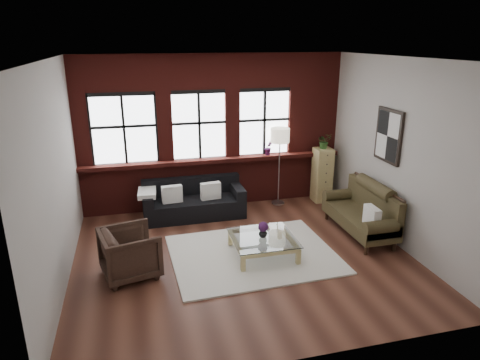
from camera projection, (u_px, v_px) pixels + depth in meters
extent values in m
plane|color=#49251B|center=(243.00, 256.00, 7.18)|extent=(5.50, 5.50, 0.00)
plane|color=white|center=(244.00, 59.00, 6.16)|extent=(5.50, 5.50, 0.00)
plane|color=#B2ADA5|center=(213.00, 132.00, 8.97)|extent=(5.50, 0.00, 5.50)
plane|color=#B2ADA5|center=(305.00, 232.00, 4.37)|extent=(5.50, 0.00, 5.50)
plane|color=#B2ADA5|center=(55.00, 179.00, 6.03)|extent=(0.00, 5.00, 5.00)
plane|color=#B2ADA5|center=(399.00, 154.00, 7.31)|extent=(0.00, 5.00, 5.00)
cube|color=#5C1A15|center=(215.00, 160.00, 9.01)|extent=(5.50, 0.30, 0.08)
cube|color=silver|center=(253.00, 254.00, 7.22)|extent=(2.77, 2.21, 0.03)
cube|color=white|center=(172.00, 194.00, 8.43)|extent=(0.41, 0.17, 0.34)
cube|color=white|center=(211.00, 191.00, 8.61)|extent=(0.41, 0.19, 0.34)
cube|color=white|center=(372.00, 216.00, 7.30)|extent=(0.15, 0.38, 0.34)
imported|color=black|center=(130.00, 253.00, 6.50)|extent=(0.99, 0.98, 0.76)
imported|color=#B2B2B2|center=(263.00, 233.00, 7.08)|extent=(0.19, 0.19, 0.15)
sphere|color=#4D1C53|center=(263.00, 227.00, 7.05)|extent=(0.17, 0.17, 0.17)
cube|color=tan|center=(322.00, 175.00, 9.45)|extent=(0.37, 0.37, 1.20)
imported|color=#2D5923|center=(324.00, 141.00, 9.20)|extent=(0.32, 0.28, 0.33)
imported|color=#4D1C53|center=(269.00, 148.00, 9.19)|extent=(0.19, 0.16, 0.32)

